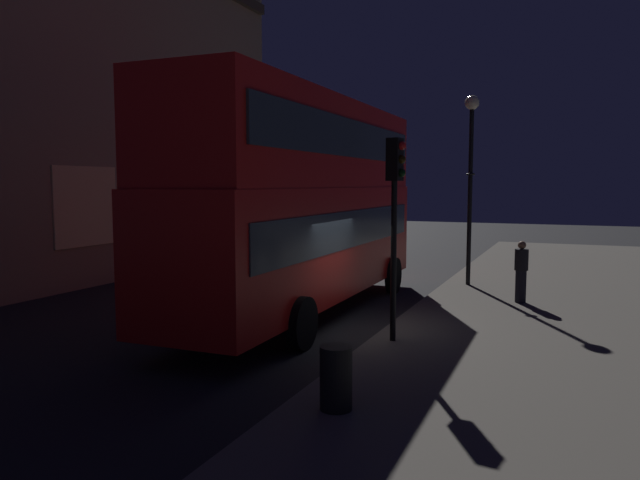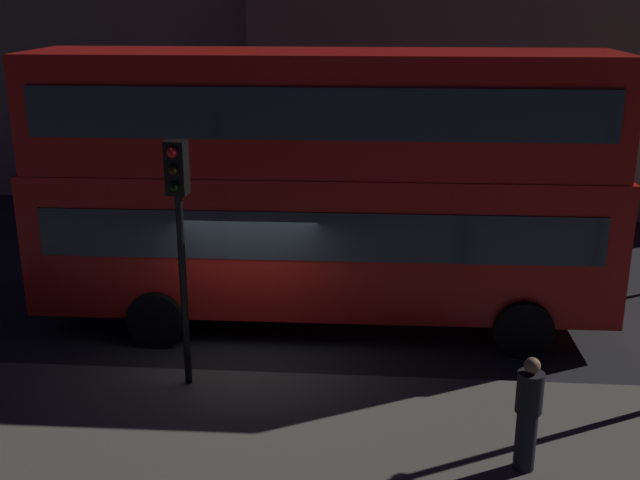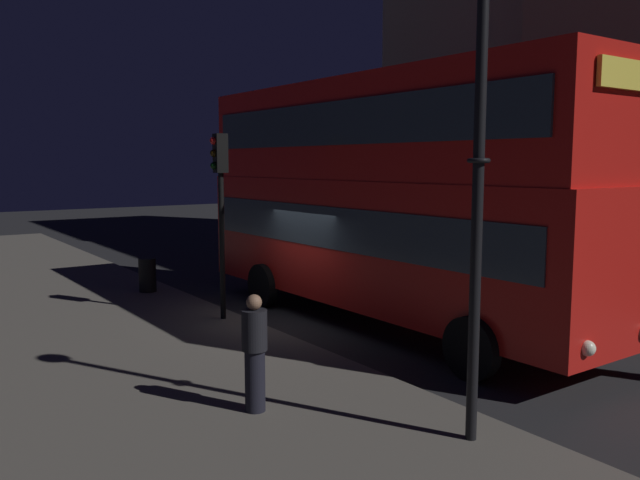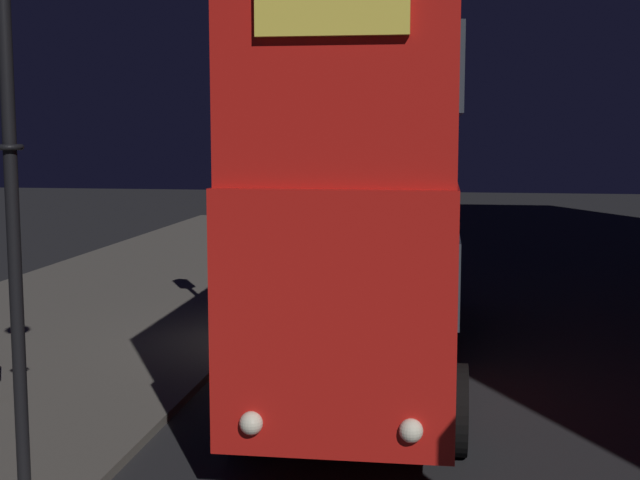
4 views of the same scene
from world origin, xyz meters
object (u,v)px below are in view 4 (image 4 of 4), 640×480
object	(u,v)px
street_lamp	(7,88)
double_decker_bus	(375,180)
litter_bin	(261,269)
traffic_light_near_kerb	(229,170)

from	to	relation	value
street_lamp	double_decker_bus	bearing A→B (deg)	150.15
double_decker_bus	litter_bin	size ratio (longest dim) A/B	12.27
litter_bin	double_decker_bus	bearing A→B (deg)	28.17
double_decker_bus	traffic_light_near_kerb	distance (m)	3.56
traffic_light_near_kerb	street_lamp	bearing A→B (deg)	5.43
litter_bin	traffic_light_near_kerb	bearing A→B (deg)	4.25
traffic_light_near_kerb	litter_bin	bearing A→B (deg)	-168.27
double_decker_bus	litter_bin	bearing A→B (deg)	-152.54
traffic_light_near_kerb	litter_bin	size ratio (longest dim) A/B	4.49
double_decker_bus	street_lamp	xyz separation A→B (m)	(5.56, -3.19, 1.19)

